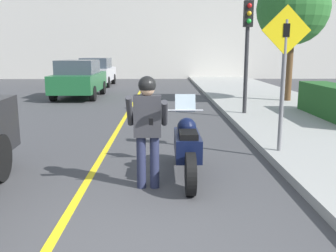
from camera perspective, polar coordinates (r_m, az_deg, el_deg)
ground_plane at (r=4.17m, az=-9.67°, el=-18.07°), size 80.00×80.00×0.00m
road_center_line at (r=9.88m, az=-7.78°, el=-0.73°), size 0.12×36.00×0.01m
building_backdrop at (r=29.64m, az=-1.95°, el=14.48°), size 28.00×1.20×7.46m
motorcycle at (r=6.14m, az=2.92°, el=-3.18°), size 0.62×2.24×1.30m
person_biker at (r=5.50m, az=-3.14°, el=0.75°), size 0.59×0.47×1.69m
crossing_sign at (r=7.34m, az=17.27°, el=8.84°), size 0.91×0.08×2.71m
traffic_light at (r=11.83m, az=12.02°, el=13.33°), size 0.26×0.30×3.37m
street_tree at (r=15.50m, az=18.52°, el=16.58°), size 2.72×2.72×4.85m
parked_car_green at (r=17.40m, az=-13.40°, el=7.04°), size 1.88×4.20×1.68m
parked_car_silver at (r=23.44m, az=-10.81°, el=8.14°), size 1.88×4.20×1.68m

